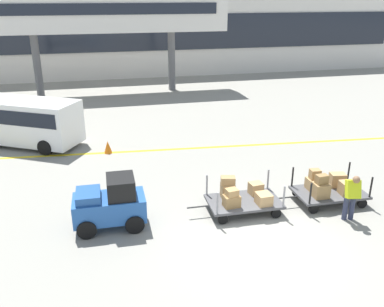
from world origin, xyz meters
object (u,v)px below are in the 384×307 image
(baggage_tug, at_px, (110,204))
(baggage_cart_lead, at_px, (242,197))
(baggage_cart_middle, at_px, (328,188))
(baggage_handler, at_px, (352,195))
(shuttle_van, at_px, (26,119))
(safety_cone_near, at_px, (108,147))

(baggage_tug, distance_m, baggage_cart_lead, 4.12)
(baggage_cart_middle, height_order, baggage_handler, baggage_handler)
(baggage_cart_middle, bearing_deg, baggage_cart_lead, 178.82)
(shuttle_van, bearing_deg, baggage_tug, -67.97)
(baggage_cart_middle, bearing_deg, shuttle_van, 141.45)
(baggage_tug, height_order, baggage_cart_middle, baggage_tug)
(safety_cone_near, bearing_deg, baggage_tug, -91.62)
(shuttle_van, bearing_deg, baggage_cart_lead, -47.97)
(baggage_tug, height_order, baggage_handler, baggage_tug)
(baggage_handler, bearing_deg, baggage_cart_middle, 91.22)
(safety_cone_near, bearing_deg, shuttle_van, 151.25)
(baggage_tug, distance_m, shuttle_van, 8.83)
(baggage_cart_lead, height_order, baggage_handler, baggage_handler)
(baggage_cart_middle, xyz_separation_m, shuttle_van, (-10.41, 8.30, 0.70))
(baggage_handler, bearing_deg, baggage_cart_lead, 157.02)
(baggage_cart_middle, bearing_deg, baggage_handler, -88.78)
(baggage_cart_middle, height_order, shuttle_van, shuttle_van)
(baggage_cart_middle, bearing_deg, safety_cone_near, 137.34)
(baggage_cart_lead, xyz_separation_m, baggage_cart_middle, (2.99, -0.06, 0.02))
(baggage_handler, xyz_separation_m, shuttle_van, (-10.44, 9.51, 0.37))
(baggage_tug, xyz_separation_m, shuttle_van, (-3.31, 8.17, 0.48))
(baggage_tug, bearing_deg, shuttle_van, 112.03)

